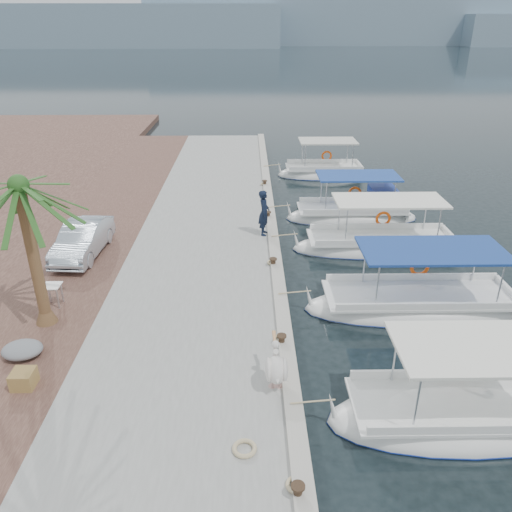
{
  "coord_description": "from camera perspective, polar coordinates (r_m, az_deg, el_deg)",
  "views": [
    {
      "loc": [
        -1.26,
        -15.18,
        8.82
      ],
      "look_at": [
        -1.0,
        0.92,
        1.2
      ],
      "focal_mm": 35.0,
      "sensor_mm": 36.0,
      "label": 1
    }
  ],
  "objects": [
    {
      "name": "fishing_caique_a",
      "position": [
        13.56,
        21.98,
        -16.82
      ],
      "size": [
        6.32,
        2.38,
        2.83
      ],
      "color": "white",
      "rests_on": "ground"
    },
    {
      "name": "fishing_caique_c",
      "position": [
        21.81,
        13.98,
        1.03
      ],
      "size": [
        7.47,
        2.22,
        2.83
      ],
      "color": "white",
      "rests_on": "ground"
    },
    {
      "name": "date_palm",
      "position": [
        14.94,
        -25.49,
        7.22
      ],
      "size": [
        4.6,
        4.6,
        5.24
      ],
      "color": "brown",
      "rests_on": "cobblestone_strip"
    },
    {
      "name": "fishing_caique_b",
      "position": [
        17.72,
        18.04,
        -5.46
      ],
      "size": [
        7.7,
        2.49,
        2.83
      ],
      "color": "white",
      "rests_on": "ground"
    },
    {
      "name": "mooring_bollards",
      "position": [
        18.58,
        1.98,
        -0.64
      ],
      "size": [
        0.28,
        20.28,
        0.33
      ],
      "color": "black",
      "rests_on": "concrete_quay"
    },
    {
      "name": "ground",
      "position": [
        17.6,
        3.32,
        -4.8
      ],
      "size": [
        400.0,
        400.0,
        0.0
      ],
      "primitive_type": "plane",
      "color": "black",
      "rests_on": "ground"
    },
    {
      "name": "distant_hills",
      "position": [
        218.87,
        7.92,
        24.79
      ],
      "size": [
        330.0,
        60.0,
        18.0
      ],
      "color": "#758EA2",
      "rests_on": "ground"
    },
    {
      "name": "cobblestone_strip",
      "position": [
        22.94,
        -17.95,
        2.09
      ],
      "size": [
        4.0,
        40.0,
        0.5
      ],
      "primitive_type": "cube",
      "color": "#4F312A",
      "rests_on": "ground"
    },
    {
      "name": "quay_curb",
      "position": [
        21.83,
        1.88,
        3.07
      ],
      "size": [
        0.44,
        40.0,
        0.12
      ],
      "primitive_type": "cube",
      "color": "#ABA698",
      "rests_on": "concrete_quay"
    },
    {
      "name": "tarp_bundle",
      "position": [
        15.22,
        -25.15,
        -9.67
      ],
      "size": [
        1.1,
        0.9,
        0.4
      ],
      "primitive_type": "ellipsoid",
      "color": "slate",
      "rests_on": "cobblestone_strip"
    },
    {
      "name": "fisherman",
      "position": [
        21.13,
        0.93,
        4.97
      ],
      "size": [
        0.55,
        0.76,
        1.95
      ],
      "primitive_type": "imported",
      "rotation": [
        0.0,
        0.0,
        1.46
      ],
      "color": "black",
      "rests_on": "concrete_quay"
    },
    {
      "name": "fishing_caique_e",
      "position": [
        31.91,
        7.73,
        9.28
      ],
      "size": [
        5.75,
        2.28,
        2.83
      ],
      "color": "white",
      "rests_on": "ground"
    },
    {
      "name": "wooden_crate",
      "position": [
        14.08,
        -25.02,
        -12.61
      ],
      "size": [
        0.55,
        0.55,
        0.44
      ],
      "primitive_type": "cube",
      "color": "olive",
      "rests_on": "cobblestone_strip"
    },
    {
      "name": "pelican",
      "position": [
        12.6,
        2.33,
        -12.65
      ],
      "size": [
        0.5,
        1.42,
        1.12
      ],
      "color": "tan",
      "rests_on": "concrete_quay"
    },
    {
      "name": "concrete_quay",
      "position": [
        22.0,
        -5.39,
        2.27
      ],
      "size": [
        6.0,
        40.0,
        0.5
      ],
      "primitive_type": "cube",
      "color": "gray",
      "rests_on": "ground"
    },
    {
      "name": "fishing_caique_d",
      "position": [
        24.92,
        11.1,
        4.58
      ],
      "size": [
        6.39,
        2.21,
        2.83
      ],
      "color": "white",
      "rests_on": "ground"
    },
    {
      "name": "folding_table",
      "position": [
        17.19,
        -22.22,
        -3.72
      ],
      "size": [
        0.55,
        0.55,
        0.73
      ],
      "color": "silver",
      "rests_on": "cobblestone_strip"
    },
    {
      "name": "parked_car",
      "position": [
        20.45,
        -19.21,
        1.79
      ],
      "size": [
        1.59,
        3.98,
        1.29
      ],
      "primitive_type": "imported",
      "rotation": [
        0.0,
        0.0,
        -0.06
      ],
      "color": "silver",
      "rests_on": "cobblestone_strip"
    },
    {
      "name": "rope_coil",
      "position": [
        11.41,
        -1.33,
        -21.13
      ],
      "size": [
        0.54,
        0.54,
        0.1
      ],
      "primitive_type": "torus",
      "color": "#C6B284",
      "rests_on": "concrete_quay"
    }
  ]
}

